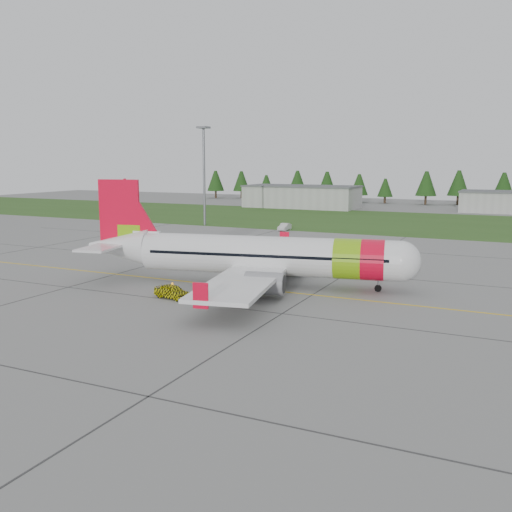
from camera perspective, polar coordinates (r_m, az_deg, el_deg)
The scene contains 10 objects.
ground at distance 55.55m, azimuth -6.96°, elevation -4.59°, with size 320.00×320.00×0.00m, color gray.
aircraft at distance 61.91m, azimuth 0.37°, elevation 0.04°, with size 37.21×34.81×11.37m.
follow_me_car at distance 56.78m, azimuth -8.38°, elevation -2.20°, with size 1.64×1.39×4.08m, color #F5F00D.
service_van at distance 111.00m, azimuth 2.87°, elevation 3.66°, with size 1.51×1.43×4.34m, color silver.
grass_strip at distance 131.39m, azimuth 12.50°, elevation 3.41°, with size 320.00×50.00×0.03m, color #30561E.
taxi_guideline at distance 62.26m, azimuth -3.03°, elevation -2.98°, with size 120.00×0.25×0.02m, color gold.
hangar_west at distance 166.59m, azimuth 4.59°, elevation 5.88°, with size 32.00×14.00×6.00m, color #A8A8A3.
hangar_east at distance 163.86m, azimuth 24.00°, elevation 4.89°, with size 24.00×12.00×5.20m, color #A8A8A3.
floodlight_mast at distance 120.13m, azimuth -5.21°, elevation 7.82°, with size 0.50×0.50×20.00m, color slate.
treeline at distance 185.92m, azimuth 16.47°, elevation 6.52°, with size 160.00×8.00×10.00m, color #1C3F14, non-canonical shape.
Camera 1 is at (28.96, -45.45, 13.47)m, focal length 40.00 mm.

